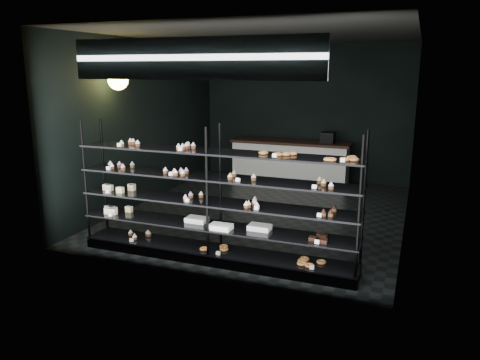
{
  "coord_description": "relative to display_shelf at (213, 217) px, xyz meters",
  "views": [
    {
      "loc": [
        2.62,
        -8.07,
        2.63
      ],
      "look_at": [
        0.23,
        -1.9,
        1.06
      ],
      "focal_mm": 35.0,
      "sensor_mm": 36.0,
      "label": 1
    }
  ],
  "objects": [
    {
      "name": "display_shelf",
      "position": [
        0.0,
        0.0,
        0.0
      ],
      "size": [
        4.0,
        0.5,
        1.91
      ],
      "color": "black",
      "rests_on": "room"
    },
    {
      "name": "room",
      "position": [
        -0.04,
        2.45,
        0.97
      ],
      "size": [
        5.01,
        6.01,
        3.2
      ],
      "color": "black",
      "rests_on": "ground"
    },
    {
      "name": "signage",
      "position": [
        -0.04,
        -0.48,
        2.12
      ],
      "size": [
        3.3,
        0.05,
        0.5
      ],
      "color": "#120D45",
      "rests_on": "room"
    },
    {
      "name": "pendant_lamp",
      "position": [
        -2.24,
        1.14,
        1.82
      ],
      "size": [
        0.34,
        0.34,
        0.9
      ],
      "color": "black",
      "rests_on": "room"
    },
    {
      "name": "service_counter",
      "position": [
        -0.22,
        4.95,
        -0.13
      ],
      "size": [
        2.81,
        0.65,
        1.23
      ],
      "color": "silver",
      "rests_on": "room"
    }
  ]
}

